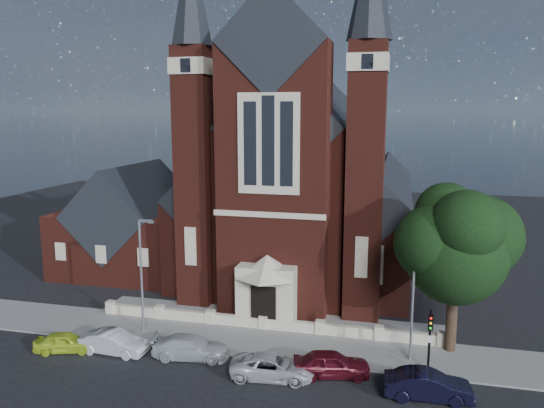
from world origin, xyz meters
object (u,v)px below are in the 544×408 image
(car_white_suv, at_px, (272,367))
(car_lime_van, at_px, (65,342))
(street_lamp_left, at_px, (142,269))
(car_silver_b, at_px, (191,347))
(car_dark_red, at_px, (331,364))
(car_navy, at_px, (428,386))
(traffic_signal, at_px, (430,334))
(church, at_px, (306,184))
(parish_hall, at_px, (135,228))
(car_silver_a, at_px, (114,342))
(street_tree, at_px, (458,248))
(street_lamp_right, at_px, (415,290))

(car_white_suv, bearing_deg, car_lime_van, 83.32)
(street_lamp_left, relative_size, car_silver_b, 1.67)
(car_dark_red, bearing_deg, car_navy, -116.18)
(car_lime_van, bearing_deg, traffic_signal, -102.07)
(traffic_signal, distance_m, car_silver_b, 14.49)
(street_lamp_left, distance_m, car_navy, 19.65)
(car_lime_van, bearing_deg, car_silver_b, -100.30)
(church, bearing_deg, traffic_signal, -61.80)
(car_navy, bearing_deg, traffic_signal, -6.24)
(traffic_signal, bearing_deg, car_lime_van, -174.11)
(parish_hall, distance_m, traffic_signal, 31.20)
(car_silver_a, bearing_deg, church, -18.52)
(car_silver_a, xyz_separation_m, car_silver_b, (5.01, 0.58, -0.02))
(car_silver_a, bearing_deg, parish_hall, 25.77)
(street_tree, relative_size, car_navy, 2.30)
(street_tree, relative_size, car_dark_red, 2.39)
(car_silver_b, xyz_separation_m, car_navy, (14.21, -1.46, 0.06))
(car_white_suv, xyz_separation_m, car_navy, (8.65, -0.22, 0.09))
(street_lamp_left, xyz_separation_m, car_silver_a, (-0.42, -3.37, -3.87))
(street_lamp_left, bearing_deg, church, 67.34)
(street_tree, xyz_separation_m, street_lamp_right, (-2.51, -1.71, -2.36))
(street_lamp_left, xyz_separation_m, car_dark_red, (13.43, -3.02, -3.83))
(church, xyz_separation_m, street_tree, (12.60, -17.23, -1.23))
(car_silver_a, height_order, car_silver_b, car_silver_a)
(church, distance_m, car_navy, 26.68)
(street_lamp_left, distance_m, street_lamp_right, 18.00)
(car_silver_a, bearing_deg, car_lime_van, 101.35)
(parish_hall, height_order, street_lamp_right, parish_hall)
(car_silver_b, height_order, car_white_suv, car_silver_b)
(street_lamp_right, height_order, traffic_signal, street_lamp_right)
(parish_hall, height_order, car_silver_a, parish_hall)
(car_dark_red, xyz_separation_m, car_navy, (5.37, -1.24, 0.00))
(parish_hall, relative_size, car_navy, 2.62)
(street_tree, xyz_separation_m, street_lamp_left, (-20.51, -1.71, -2.36))
(street_tree, xyz_separation_m, car_dark_red, (-7.08, -4.72, -6.20))
(parish_hall, relative_size, street_lamp_left, 1.51)
(traffic_signal, distance_m, car_lime_van, 22.71)
(car_silver_a, height_order, car_navy, car_navy)
(street_tree, xyz_separation_m, car_lime_van, (-24.10, -5.60, -6.32))
(street_tree, distance_m, car_silver_a, 22.42)
(car_navy, bearing_deg, street_lamp_right, 6.75)
(parish_hall, xyz_separation_m, car_silver_b, (12.68, -16.80, -3.31))
(parish_hall, bearing_deg, car_dark_red, -38.33)
(street_lamp_left, height_order, street_lamp_right, same)
(car_white_suv, bearing_deg, car_navy, -97.59)
(street_tree, relative_size, traffic_signal, 2.67)
(car_white_suv, relative_size, car_dark_red, 1.09)
(car_silver_b, bearing_deg, street_tree, -81.70)
(street_lamp_right, distance_m, car_dark_red, 6.69)
(street_lamp_left, relative_size, car_dark_red, 1.80)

